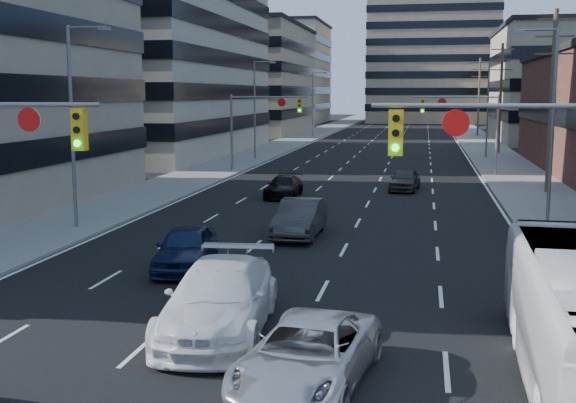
{
  "coord_description": "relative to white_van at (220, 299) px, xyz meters",
  "views": [
    {
      "loc": [
        4.77,
        -9.57,
        6.09
      ],
      "look_at": [
        -0.02,
        15.84,
        2.2
      ],
      "focal_mm": 45.0,
      "sensor_mm": 36.0,
      "label": 1
    }
  ],
  "objects": [
    {
      "name": "sedan_blue",
      "position": [
        -3.01,
        6.26,
        -0.13
      ],
      "size": [
        2.4,
        4.71,
        1.54
      ],
      "primitive_type": "imported",
      "rotation": [
        0.0,
        0.0,
        0.13
      ],
      "color": "#0E183A",
      "rests_on": "ground"
    },
    {
      "name": "utility_pole_midblock",
      "position": [
        12.45,
        58.4,
        4.88
      ],
      "size": [
        2.2,
        0.28,
        11.0
      ],
      "color": "#4C3D2D",
      "rests_on": "ground"
    },
    {
      "name": "signal_near_right",
      "position": [
        7.7,
        0.39,
        3.43
      ],
      "size": [
        6.59,
        0.33,
        6.0
      ],
      "color": "slate",
      "rests_on": "ground"
    },
    {
      "name": "sedan_black_far",
      "position": [
        -3.03,
        24.23,
        -0.26
      ],
      "size": [
        1.83,
        4.36,
        1.26
      ],
      "primitive_type": "imported",
      "rotation": [
        0.0,
        0.0,
        -0.01
      ],
      "color": "black",
      "rests_on": "ground"
    },
    {
      "name": "road_surface",
      "position": [
        0.25,
        122.4,
        -0.88
      ],
      "size": [
        18.0,
        300.0,
        0.02
      ],
      "primitive_type": "cube",
      "color": "black",
      "rests_on": "ground"
    },
    {
      "name": "utility_pole_block",
      "position": [
        12.45,
        28.4,
        4.88
      ],
      "size": [
        2.2,
        0.28,
        11.0
      ],
      "color": "#4C3D2D",
      "rests_on": "ground"
    },
    {
      "name": "sidewalk_left",
      "position": [
        -11.25,
        122.4,
        -0.82
      ],
      "size": [
        5.0,
        300.0,
        0.15
      ],
      "primitive_type": "cube",
      "color": "slate",
      "rests_on": "ground"
    },
    {
      "name": "streetlight_left_near",
      "position": [
        -10.09,
        12.4,
        4.16
      ],
      "size": [
        2.03,
        0.22,
        9.0
      ],
      "color": "slate",
      "rests_on": "ground"
    },
    {
      "name": "signal_far_left",
      "position": [
        -7.43,
        37.39,
        3.41
      ],
      "size": [
        6.09,
        0.33,
        6.0
      ],
      "color": "slate",
      "rests_on": "ground"
    },
    {
      "name": "streetlight_right_far",
      "position": [
        10.59,
        52.4,
        4.16
      ],
      "size": [
        2.03,
        0.22,
        9.0
      ],
      "color": "slate",
      "rests_on": "ground"
    },
    {
      "name": "streetlight_left_far",
      "position": [
        -10.09,
        82.4,
        4.16
      ],
      "size": [
        2.03,
        0.22,
        9.0
      ],
      "color": "slate",
      "rests_on": "ground"
    },
    {
      "name": "utility_pole_distant",
      "position": [
        12.45,
        88.4,
        4.88
      ],
      "size": [
        2.2,
        0.28,
        11.0
      ],
      "color": "#4C3D2D",
      "rests_on": "ground"
    },
    {
      "name": "white_van",
      "position": [
        0.0,
        0.0,
        0.0
      ],
      "size": [
        3.03,
        6.35,
        1.79
      ],
      "primitive_type": "imported",
      "rotation": [
        0.0,
        0.0,
        0.09
      ],
      "color": "silver",
      "rests_on": "ground"
    },
    {
      "name": "office_left_far",
      "position": [
        -23.75,
        92.4,
        7.11
      ],
      "size": [
        20.0,
        30.0,
        16.0
      ],
      "primitive_type": "cube",
      "color": "gray",
      "rests_on": "ground"
    },
    {
      "name": "bg_block_left",
      "position": [
        -27.75,
        132.4,
        9.11
      ],
      "size": [
        24.0,
        24.0,
        20.0
      ],
      "primitive_type": "cube",
      "color": "#ADA089",
      "rests_on": "ground"
    },
    {
      "name": "silver_suv",
      "position": [
        2.76,
        -2.96,
        -0.19
      ],
      "size": [
        2.95,
        5.3,
        1.4
      ],
      "primitive_type": "imported",
      "rotation": [
        0.0,
        0.0,
        -0.13
      ],
      "color": "#BDBDC2",
      "rests_on": "ground"
    },
    {
      "name": "sedan_grey_right",
      "position": [
        3.91,
        28.49,
        -0.19
      ],
      "size": [
        2.09,
        4.28,
        1.41
      ],
      "primitive_type": "imported",
      "rotation": [
        0.0,
        0.0,
        -0.11
      ],
      "color": "#343537",
      "rests_on": "ground"
    },
    {
      "name": "signal_far_right",
      "position": [
        7.93,
        37.39,
        3.41
      ],
      "size": [
        6.09,
        0.33,
        6.0
      ],
      "color": "slate",
      "rests_on": "ground"
    },
    {
      "name": "sedan_grey_center",
      "position": [
        -0.11,
        12.77,
        -0.1
      ],
      "size": [
        1.75,
        4.85,
        1.59
      ],
      "primitive_type": "imported",
      "rotation": [
        0.0,
        0.0,
        -0.01
      ],
      "color": "#2E2E31",
      "rests_on": "ground"
    },
    {
      "name": "office_left_mid",
      "position": [
        -26.75,
        52.4,
        13.11
      ],
      "size": [
        26.0,
        34.0,
        28.0
      ],
      "primitive_type": "cube",
      "color": "#ADA089",
      "rests_on": "ground"
    },
    {
      "name": "sidewalk_right",
      "position": [
        11.75,
        122.4,
        -0.82
      ],
      "size": [
        5.0,
        300.0,
        0.15
      ],
      "primitive_type": "cube",
      "color": "slate",
      "rests_on": "ground"
    },
    {
      "name": "streetlight_left_mid",
      "position": [
        -10.09,
        47.4,
        4.16
      ],
      "size": [
        2.03,
        0.22,
        9.0
      ],
      "color": "slate",
      "rests_on": "ground"
    },
    {
      "name": "streetlight_right_near",
      "position": [
        10.59,
        17.4,
        4.16
      ],
      "size": [
        2.03,
        0.22,
        9.0
      ],
      "color": "slate",
      "rests_on": "ground"
    }
  ]
}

